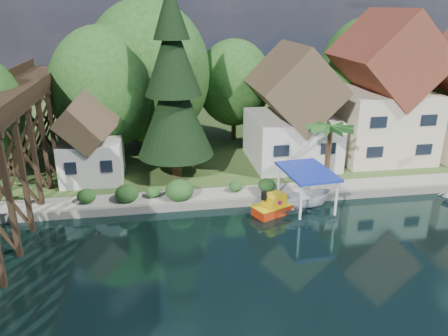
{
  "coord_description": "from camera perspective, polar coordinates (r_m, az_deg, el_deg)",
  "views": [
    {
      "loc": [
        -5.53,
        -22.01,
        14.59
      ],
      "look_at": [
        -1.0,
        6.0,
        3.98
      ],
      "focal_mm": 35.0,
      "sensor_mm": 36.0,
      "label": 1
    }
  ],
  "objects": [
    {
      "name": "house_center",
      "position": [
        44.87,
        19.92,
        8.8
      ],
      "size": [
        8.65,
        9.18,
        13.89
      ],
      "color": "beige",
      "rests_on": "bank"
    },
    {
      "name": "palm_tree",
      "position": [
        36.43,
        13.71,
        4.89
      ],
      "size": [
        4.01,
        4.01,
        5.32
      ],
      "color": "#382314",
      "rests_on": "bank"
    },
    {
      "name": "house_left",
      "position": [
        41.12,
        8.89,
        6.98
      ],
      "size": [
        7.64,
        8.64,
        11.02
      ],
      "color": "silver",
      "rests_on": "bank"
    },
    {
      "name": "conifer",
      "position": [
        36.64,
        -6.6,
        10.32
      ],
      "size": [
        6.49,
        6.49,
        15.97
      ],
      "color": "#382314",
      "rests_on": "bank"
    },
    {
      "name": "shrubs",
      "position": [
        34.01,
        -6.88,
        -2.77
      ],
      "size": [
        15.76,
        2.47,
        1.7
      ],
      "color": "#1B4318",
      "rests_on": "bank"
    },
    {
      "name": "seawall",
      "position": [
        34.57,
        7.7,
        -4.08
      ],
      "size": [
        60.0,
        0.4,
        0.62
      ],
      "primitive_type": "cube",
      "color": "slate",
      "rests_on": "ground"
    },
    {
      "name": "tugboat",
      "position": [
        32.61,
        6.39,
        -4.99
      ],
      "size": [
        3.27,
        2.61,
        2.09
      ],
      "color": "#A9260B",
      "rests_on": "ground"
    },
    {
      "name": "promenade",
      "position": [
        36.21,
        10.17,
        -2.68
      ],
      "size": [
        50.0,
        2.6,
        0.06
      ],
      "primitive_type": "cube",
      "color": "gray",
      "rests_on": "bank"
    },
    {
      "name": "boat_canopy",
      "position": [
        33.52,
        10.64,
        -3.14
      ],
      "size": [
        4.05,
        5.16,
        3.13
      ],
      "color": "white",
      "rests_on": "ground"
    },
    {
      "name": "shed",
      "position": [
        38.45,
        -17.0,
        3.34
      ],
      "size": [
        5.09,
        5.4,
        7.85
      ],
      "color": "silver",
      "rests_on": "bank"
    },
    {
      "name": "bg_trees",
      "position": [
        44.36,
        -0.6,
        11.03
      ],
      "size": [
        49.9,
        13.3,
        10.57
      ],
      "color": "#382314",
      "rests_on": "bank"
    },
    {
      "name": "boat_white_a",
      "position": [
        33.28,
        7.74,
        -4.89
      ],
      "size": [
        4.44,
        3.44,
        0.85
      ],
      "primitive_type": "imported",
      "rotation": [
        0.0,
        0.0,
        1.43
      ],
      "color": "white",
      "rests_on": "ground"
    },
    {
      "name": "ground",
      "position": [
        26.98,
        4.24,
        -12.29
      ],
      "size": [
        140.0,
        140.0,
        0.0
      ],
      "primitive_type": "plane",
      "color": "black",
      "rests_on": "ground"
    },
    {
      "name": "bank",
      "position": [
        58.08,
        -3.45,
        6.18
      ],
      "size": [
        140.0,
        52.0,
        0.5
      ],
      "primitive_type": "cube",
      "color": "#365020",
      "rests_on": "ground"
    }
  ]
}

